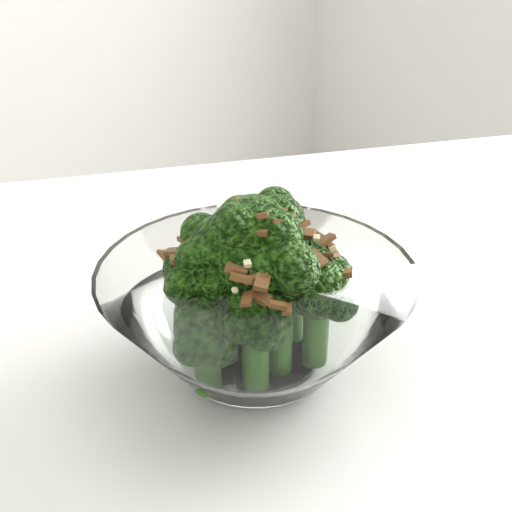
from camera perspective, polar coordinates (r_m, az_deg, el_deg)
table at (r=0.56m, az=-3.84°, el=-14.72°), size 1.42×1.23×0.75m
broccoli_dish at (r=0.49m, az=-0.05°, el=-4.01°), size 0.22×0.22×0.13m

